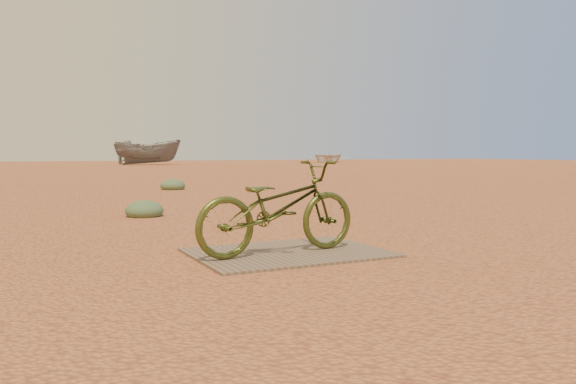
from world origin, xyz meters
name	(u,v)px	position (x,y,z in m)	size (l,w,h in m)	color
ground	(248,260)	(0.00, 0.00, 0.00)	(120.00, 120.00, 0.00)	#C47342
plywood_board	(288,253)	(0.42, 0.10, 0.01)	(1.64, 1.20, 0.02)	#705E4B
bicycle	(278,207)	(0.30, 0.04, 0.42)	(0.53, 1.51, 0.79)	#3F4A1B
boat_mid_right	(148,152)	(7.39, 37.56, 0.94)	(1.83, 4.86, 1.88)	slate
boat_far_right	(328,156)	(24.80, 41.09, 0.55)	(3.79, 5.31, 1.10)	silver
kale_a	(144,216)	(-0.09, 3.58, 0.00)	(0.53, 0.53, 0.29)	#567550
kale_b	(173,189)	(1.75, 9.05, 0.00)	(0.60, 0.60, 0.33)	#567550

